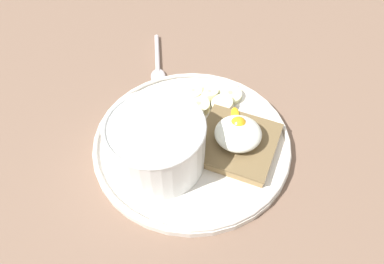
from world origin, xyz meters
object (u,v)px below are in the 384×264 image
(poached_egg, at_px, (238,133))
(banana_slice_right, at_px, (222,105))
(banana_slice_front, at_px, (209,94))
(banana_slice_back, at_px, (198,106))
(toast_slice, at_px, (237,143))
(spoon, at_px, (158,65))
(banana_slice_left, at_px, (190,93))
(oatmeal_bowl, at_px, (156,144))
(banana_slice_outer, at_px, (230,95))
(banana_slice_inner, at_px, (181,112))

(poached_egg, xyz_separation_m, banana_slice_right, (0.02, -0.07, -0.02))
(banana_slice_front, bearing_deg, banana_slice_back, 54.22)
(banana_slice_front, distance_m, banana_slice_back, 0.03)
(toast_slice, relative_size, spoon, 1.06)
(toast_slice, relative_size, banana_slice_left, 3.91)
(oatmeal_bowl, distance_m, banana_slice_back, 0.11)
(oatmeal_bowl, bearing_deg, banana_slice_right, -132.67)
(banana_slice_left, distance_m, spoon, 0.10)
(toast_slice, height_order, banana_slice_left, same)
(spoon, bearing_deg, toast_slice, 124.60)
(oatmeal_bowl, distance_m, banana_slice_outer, 0.16)
(poached_egg, distance_m, banana_slice_inner, 0.10)
(banana_slice_back, height_order, banana_slice_right, banana_slice_right)
(banana_slice_outer, bearing_deg, banana_slice_inner, 26.93)
(banana_slice_outer, bearing_deg, banana_slice_left, -2.00)
(banana_slice_front, relative_size, banana_slice_right, 0.87)
(banana_slice_front, height_order, banana_slice_inner, banana_slice_front)
(banana_slice_right, height_order, banana_slice_inner, banana_slice_right)
(toast_slice, distance_m, banana_slice_outer, 0.09)
(poached_egg, distance_m, banana_slice_back, 0.09)
(banana_slice_front, distance_m, banana_slice_inner, 0.05)
(toast_slice, distance_m, spoon, 0.21)
(poached_egg, relative_size, spoon, 0.71)
(oatmeal_bowl, xyz_separation_m, banana_slice_back, (-0.05, -0.09, -0.03))
(banana_slice_right, xyz_separation_m, spoon, (0.10, -0.10, -0.01))
(banana_slice_inner, bearing_deg, toast_slice, 143.26)
(toast_slice, xyz_separation_m, banana_slice_back, (0.05, -0.07, -0.00))
(banana_slice_right, bearing_deg, oatmeal_bowl, 47.33)
(banana_slice_front, distance_m, banana_slice_outer, 0.03)
(banana_slice_right, distance_m, banana_slice_inner, 0.06)
(poached_egg, relative_size, banana_slice_back, 1.85)
(banana_slice_left, height_order, banana_slice_outer, banana_slice_left)
(poached_egg, relative_size, banana_slice_left, 2.61)
(banana_slice_front, height_order, spoon, banana_slice_front)
(banana_slice_back, bearing_deg, toast_slice, 126.81)
(oatmeal_bowl, xyz_separation_m, banana_slice_front, (-0.07, -0.12, -0.03))
(banana_slice_inner, bearing_deg, banana_slice_front, -139.17)
(banana_slice_left, xyz_separation_m, banana_slice_inner, (0.01, 0.04, -0.00))
(toast_slice, bearing_deg, banana_slice_front, -69.01)
(banana_slice_back, height_order, banana_slice_inner, same)
(banana_slice_inner, height_order, banana_slice_outer, same)
(banana_slice_front, relative_size, spoon, 0.31)
(banana_slice_front, distance_m, banana_slice_left, 0.03)
(banana_slice_outer, bearing_deg, toast_slice, 92.63)
(toast_slice, xyz_separation_m, banana_slice_right, (0.02, -0.07, -0.00))
(banana_slice_front, xyz_separation_m, banana_slice_back, (0.02, 0.02, -0.00))
(toast_slice, xyz_separation_m, banana_slice_front, (0.04, -0.09, -0.00))
(banana_slice_back, relative_size, banana_slice_outer, 1.03)
(banana_slice_back, bearing_deg, poached_egg, 127.23)
(oatmeal_bowl, relative_size, toast_slice, 0.94)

